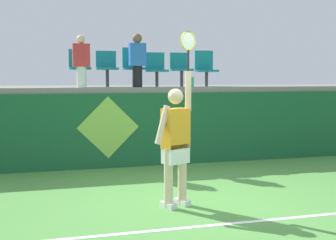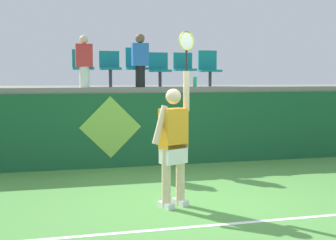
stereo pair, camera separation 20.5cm
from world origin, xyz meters
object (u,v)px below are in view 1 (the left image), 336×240
(water_bottle, at_px, (192,82))
(stadium_chair_3, at_px, (156,68))
(tennis_player, at_px, (176,141))
(stadium_chair_1, at_px, (107,66))
(tennis_ball, at_px, (176,201))
(spectator_1, at_px, (137,59))
(stadium_chair_0, at_px, (80,66))
(stadium_chair_2, at_px, (133,65))
(stadium_chair_4, at_px, (181,67))
(spectator_0, at_px, (81,61))
(stadium_chair_5, at_px, (205,67))

(water_bottle, bearing_deg, stadium_chair_3, 144.20)
(tennis_player, xyz_separation_m, stadium_chair_1, (-0.46, 3.68, 1.14))
(tennis_ball, bearing_deg, spectator_1, 88.53)
(stadium_chair_0, distance_m, stadium_chair_2, 1.16)
(stadium_chair_4, bearing_deg, spectator_0, -169.15)
(stadium_chair_2, bearing_deg, water_bottle, -22.50)
(stadium_chair_2, xyz_separation_m, stadium_chair_5, (1.69, 0.00, -0.04))
(stadium_chair_0, distance_m, spectator_1, 1.25)
(stadium_chair_0, distance_m, stadium_chair_4, 2.25)
(tennis_player, relative_size, stadium_chair_3, 3.29)
(spectator_0, bearing_deg, spectator_1, -0.75)
(tennis_player, height_order, stadium_chair_3, tennis_player)
(tennis_ball, xyz_separation_m, stadium_chair_5, (1.77, 3.55, 2.06))
(stadium_chair_5, bearing_deg, tennis_player, -116.13)
(tennis_ball, distance_m, stadium_chair_1, 4.13)
(water_bottle, height_order, spectator_0, spectator_0)
(stadium_chair_3, height_order, spectator_0, spectator_0)
(tennis_ball, distance_m, stadium_chair_3, 4.13)
(spectator_0, bearing_deg, stadium_chair_1, 36.75)
(stadium_chair_1, height_order, stadium_chair_3, stadium_chair_1)
(tennis_player, xyz_separation_m, stadium_chair_4, (1.22, 3.68, 1.13))
(water_bottle, xyz_separation_m, stadium_chair_4, (-0.11, 0.49, 0.32))
(water_bottle, relative_size, stadium_chair_0, 0.27)
(tennis_player, relative_size, stadium_chair_1, 3.22)
(tennis_player, bearing_deg, water_bottle, 67.53)
(stadium_chair_1, xyz_separation_m, spectator_1, (0.58, -0.45, 0.14))
(stadium_chair_1, bearing_deg, water_bottle, -15.32)
(tennis_player, relative_size, tennis_ball, 38.18)
(stadium_chair_4, bearing_deg, stadium_chair_2, 179.60)
(water_bottle, height_order, stadium_chair_2, stadium_chair_2)
(stadium_chair_0, relative_size, stadium_chair_4, 1.05)
(tennis_player, xyz_separation_m, spectator_0, (-1.04, 3.25, 1.24))
(stadium_chair_3, xyz_separation_m, spectator_0, (-1.68, -0.43, 0.13))
(stadium_chair_2, bearing_deg, stadium_chair_0, -179.73)
(stadium_chair_2, height_order, stadium_chair_5, stadium_chair_2)
(stadium_chair_4, bearing_deg, spectator_1, -157.74)
(stadium_chair_0, bearing_deg, stadium_chair_4, -0.05)
(spectator_1, bearing_deg, stadium_chair_1, 142.60)
(stadium_chair_0, height_order, spectator_0, spectator_0)
(stadium_chair_4, distance_m, spectator_1, 1.19)
(stadium_chair_5, bearing_deg, tennis_ball, -116.48)
(tennis_ball, xyz_separation_m, stadium_chair_2, (0.08, 3.55, 2.10))
(stadium_chair_1, height_order, spectator_0, spectator_0)
(water_bottle, height_order, stadium_chair_0, stadium_chair_0)
(stadium_chair_1, xyz_separation_m, stadium_chair_2, (0.58, 0.01, 0.03))
(stadium_chair_0, relative_size, stadium_chair_2, 0.94)
(stadium_chair_5, bearing_deg, spectator_0, -171.20)
(stadium_chair_0, distance_m, spectator_0, 0.44)
(tennis_ball, xyz_separation_m, spectator_1, (0.08, 3.09, 2.20))
(tennis_player, bearing_deg, stadium_chair_2, 88.10)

